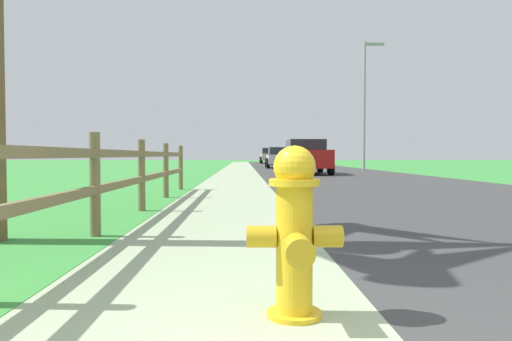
% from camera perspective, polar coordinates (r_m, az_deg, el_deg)
% --- Properties ---
extents(ground_plane, '(120.00, 120.00, 0.00)m').
position_cam_1_polar(ground_plane, '(26.27, -0.06, 0.01)').
color(ground_plane, green).
extents(road_asphalt, '(7.00, 66.00, 0.01)m').
position_cam_1_polar(road_asphalt, '(28.58, 6.86, 0.15)').
color(road_asphalt, '#3A3A3A').
rests_on(road_asphalt, ground).
extents(curb_concrete, '(6.00, 66.00, 0.01)m').
position_cam_1_polar(curb_concrete, '(28.35, -6.24, 0.14)').
color(curb_concrete, '#9FAF89').
rests_on(curb_concrete, ground).
extents(grass_verge, '(5.00, 66.00, 0.00)m').
position_cam_1_polar(grass_verge, '(28.51, -9.25, 0.14)').
color(grass_verge, green).
rests_on(grass_verge, ground).
extents(fire_hydrant, '(0.50, 0.43, 0.90)m').
position_cam_1_polar(fire_hydrant, '(2.44, 4.76, -7.25)').
color(fire_hydrant, yellow).
rests_on(fire_hydrant, ground).
extents(rail_fence, '(0.11, 11.24, 1.09)m').
position_cam_1_polar(rail_fence, '(6.18, -16.04, -0.23)').
color(rail_fence, brown).
rests_on(rail_fence, ground).
extents(parked_suv_red, '(2.05, 4.72, 1.57)m').
position_cam_1_polar(parked_suv_red, '(21.49, 6.08, 1.76)').
color(parked_suv_red, maroon).
rests_on(parked_suv_red, ground).
extents(parked_car_silver, '(2.12, 4.68, 1.40)m').
position_cam_1_polar(parked_car_silver, '(31.67, 3.06, 1.63)').
color(parked_car_silver, '#B7BABF').
rests_on(parked_car_silver, ground).
extents(parked_car_white, '(2.16, 4.92, 1.51)m').
position_cam_1_polar(parked_car_white, '(39.93, 3.44, 1.72)').
color(parked_car_white, white).
rests_on(parked_car_white, ground).
extents(parked_car_beige, '(2.01, 4.51, 1.63)m').
position_cam_1_polar(parked_car_beige, '(49.32, 1.67, 1.84)').
color(parked_car_beige, '#C6B793').
rests_on(parked_car_beige, ground).
extents(street_lamp, '(1.17, 0.20, 7.36)m').
position_cam_1_polar(street_lamp, '(27.68, 13.35, 8.97)').
color(street_lamp, gray).
rests_on(street_lamp, ground).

